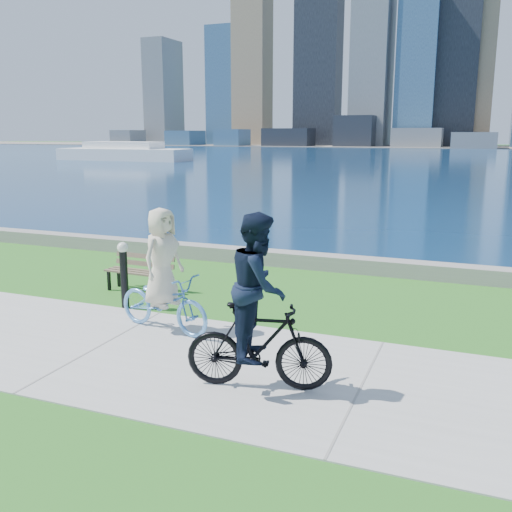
{
  "coord_description": "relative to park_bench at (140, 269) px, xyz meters",
  "views": [
    {
      "loc": [
        1.25,
        -6.75,
        3.21
      ],
      "look_at": [
        -2.33,
        2.27,
        1.1
      ],
      "focal_mm": 40.0,
      "sensor_mm": 36.0,
      "label": 1
    }
  ],
  "objects": [
    {
      "name": "ferry_near",
      "position": [
        -32.62,
        47.04,
        0.43
      ],
      "size": [
        15.77,
        4.5,
        2.14
      ],
      "color": "white",
      "rests_on": "ground"
    },
    {
      "name": "concrete_path",
      "position": [
        5.16,
        -2.95,
        -0.44
      ],
      "size": [
        80.0,
        3.5,
        0.02
      ],
      "primitive_type": "cube",
      "color": "#AAAAA5",
      "rests_on": "ground"
    },
    {
      "name": "bay_water",
      "position": [
        5.16,
        69.05,
        -0.45
      ],
      "size": [
        320.0,
        131.0,
        0.01
      ],
      "primitive_type": "cube",
      "color": "#0C2A4D",
      "rests_on": "ground"
    },
    {
      "name": "far_shore",
      "position": [
        5.16,
        127.05,
        -0.39
      ],
      "size": [
        320.0,
        30.0,
        0.12
      ],
      "primitive_type": "cube",
      "color": "slate",
      "rests_on": "ground"
    },
    {
      "name": "city_skyline",
      "position": [
        5.83,
        127.2,
        24.22
      ],
      "size": [
        175.66,
        23.9,
        76.0
      ],
      "color": "slate",
      "rests_on": "ground"
    },
    {
      "name": "park_bench",
      "position": [
        0.0,
        0.0,
        0.0
      ],
      "size": [
        1.46,
        0.57,
        0.74
      ],
      "rotation": [
        0.0,
        0.0,
        -0.05
      ],
      "color": "black",
      "rests_on": "ground"
    },
    {
      "name": "bollard_lamp",
      "position": [
        0.39,
        -1.14,
        0.26
      ],
      "size": [
        0.2,
        0.2,
        1.26
      ],
      "color": "black",
      "rests_on": "ground"
    },
    {
      "name": "ground",
      "position": [
        5.16,
        -2.95,
        -0.45
      ],
      "size": [
        320.0,
        320.0,
        0.0
      ],
      "primitive_type": "plane",
      "color": "#23651A",
      "rests_on": "ground"
    },
    {
      "name": "cyclist_man",
      "position": [
        3.94,
        -3.4,
        0.51
      ],
      "size": [
        0.93,
        1.93,
        2.26
      ],
      "rotation": [
        0.0,
        0.0,
        1.79
      ],
      "color": "black",
      "rests_on": "ground"
    },
    {
      "name": "cyclist_woman",
      "position": [
        1.71,
        -1.95,
        0.32
      ],
      "size": [
        1.01,
        1.93,
        2.03
      ],
      "rotation": [
        0.0,
        0.0,
        1.36
      ],
      "color": "#5E9FE4",
      "rests_on": "ground"
    },
    {
      "name": "seawall",
      "position": [
        5.16,
        3.25,
        -0.28
      ],
      "size": [
        90.0,
        0.5,
        0.35
      ],
      "primitive_type": "cube",
      "color": "gray",
      "rests_on": "ground"
    }
  ]
}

